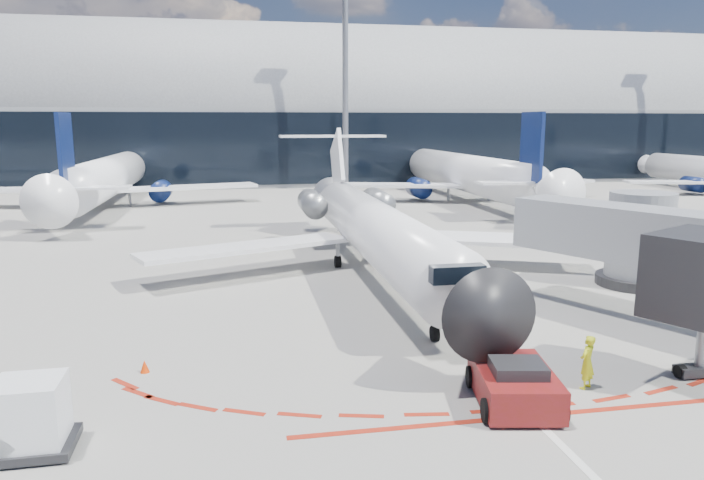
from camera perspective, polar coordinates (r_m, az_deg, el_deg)
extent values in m
plane|color=gray|center=(29.32, 5.99, -5.78)|extent=(260.00, 260.00, 0.00)
cube|color=silver|center=(31.16, 4.95, -4.75)|extent=(0.25, 40.00, 0.01)
cube|color=maroon|center=(19.29, 16.03, -15.13)|extent=(14.00, 0.25, 0.01)
cube|color=#9A9DA0|center=(92.35, -5.53, 8.57)|extent=(150.00, 24.00, 10.00)
cylinder|color=#9A9DA0|center=(92.31, -5.59, 11.68)|extent=(150.00, 24.00, 24.00)
cube|color=black|center=(80.37, -4.76, 8.28)|extent=(150.00, 0.20, 9.00)
cube|color=gray|center=(28.59, 26.41, 0.15)|extent=(8.22, 12.61, 2.30)
cube|color=black|center=(22.31, 28.87, -2.75)|extent=(3.86, 3.44, 2.60)
cylinder|color=gray|center=(23.72, 29.25, -8.07)|extent=(0.36, 0.36, 2.40)
cube|color=black|center=(24.03, 29.04, -10.29)|extent=(1.60, 0.60, 0.30)
cylinder|color=gray|center=(35.13, 24.68, 0.06)|extent=(3.20, 3.20, 4.80)
cylinder|color=black|center=(35.55, 24.41, -3.34)|extent=(4.00, 4.00, 0.50)
cylinder|color=gray|center=(76.19, -0.61, 13.84)|extent=(0.70, 0.70, 25.00)
cylinder|color=white|center=(33.39, 2.25, 0.87)|extent=(2.98, 24.30, 2.98)
cone|color=black|center=(20.58, 10.71, -5.52)|extent=(2.98, 3.09, 2.98)
cone|color=white|center=(47.14, -1.54, 3.74)|extent=(2.98, 3.98, 2.98)
cube|color=black|center=(22.02, 9.12, -2.76)|extent=(1.88, 1.55, 0.61)
cube|color=white|center=(34.40, -9.58, -0.66)|extent=(11.83, 7.01, 0.34)
cube|color=white|center=(37.19, 12.02, 0.10)|extent=(11.83, 7.01, 0.34)
cube|color=white|center=(45.81, -1.34, 6.87)|extent=(0.28, 5.18, 5.27)
cube|color=white|center=(48.01, -1.80, 9.42)|extent=(7.95, 1.77, 0.18)
cylinder|color=slate|center=(42.45, -3.63, 3.33)|extent=(1.66, 3.76, 1.66)
cylinder|color=slate|center=(43.22, 2.35, 3.48)|extent=(1.66, 3.76, 1.66)
cylinder|color=black|center=(24.44, 7.52, -8.43)|extent=(0.24, 0.62, 0.62)
cylinder|color=black|center=(36.18, -1.30, -1.98)|extent=(0.33, 0.71, 0.71)
cylinder|color=black|center=(36.84, 3.79, -1.77)|extent=(0.33, 0.71, 0.71)
cylinder|color=gray|center=(24.34, 7.54, -7.77)|extent=(0.20, 0.20, 1.21)
cube|color=#63140E|center=(19.70, 14.52, -12.62)|extent=(2.74, 3.78, 0.97)
cube|color=black|center=(19.16, 14.86, -11.22)|extent=(1.72, 1.54, 0.38)
cylinder|color=gray|center=(21.90, 12.94, -10.73)|extent=(0.62, 2.77, 0.11)
cylinder|color=black|center=(18.52, 12.25, -14.91)|extent=(0.42, 0.73, 0.69)
cylinder|color=black|center=(19.04, 18.48, -14.49)|extent=(0.42, 0.73, 0.69)
cylinder|color=black|center=(20.63, 10.85, -12.11)|extent=(0.42, 0.73, 0.69)
cylinder|color=black|center=(21.11, 16.43, -11.83)|extent=(0.42, 0.73, 0.69)
imported|color=#E2F219|center=(21.32, 20.59, -10.35)|extent=(0.76, 0.69, 1.74)
cube|color=black|center=(18.62, -26.98, -16.28)|extent=(2.07, 1.77, 0.22)
cube|color=white|center=(18.24, -27.23, -13.70)|extent=(1.66, 1.56, 1.63)
cylinder|color=black|center=(17.88, -24.89, -17.55)|extent=(0.11, 0.21, 0.20)
cylinder|color=black|center=(19.46, -28.83, -15.54)|extent=(0.11, 0.21, 0.20)
cylinder|color=black|center=(19.03, -23.97, -15.70)|extent=(0.11, 0.21, 0.20)
cone|color=red|center=(22.52, -18.33, -10.84)|extent=(0.31, 0.31, 0.43)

